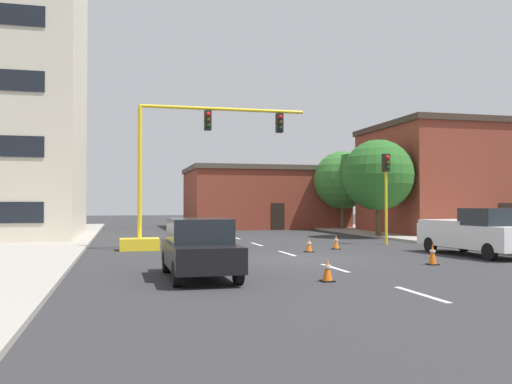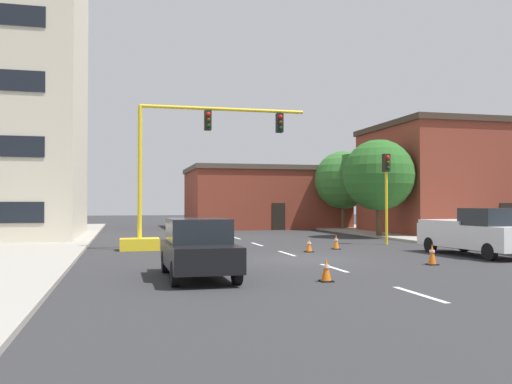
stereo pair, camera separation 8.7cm
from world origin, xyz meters
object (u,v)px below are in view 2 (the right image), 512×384
traffic_signal_gantry (164,202)px  sedan_black_near_left (198,248)px  pickup_truck_white (477,232)px  traffic_light_pole_right (386,178)px  traffic_cone_roadside_b (326,270)px  traffic_cone_roadside_d (336,242)px  traffic_cone_roadside_a (309,245)px  tree_right_far (343,180)px  traffic_cone_roadside_c (432,254)px  tree_right_mid (379,175)px

traffic_signal_gantry → sedan_black_near_left: (0.27, -10.12, -1.35)m
pickup_truck_white → traffic_light_pole_right: bearing=96.6°
traffic_cone_roadside_b → traffic_cone_roadside_d: 10.92m
traffic_cone_roadside_a → traffic_cone_roadside_b: size_ratio=0.96×
traffic_cone_roadside_a → tree_right_far: bearing=63.2°
sedan_black_near_left → traffic_cone_roadside_d: bearing=47.6°
traffic_light_pole_right → pickup_truck_white: size_ratio=0.87×
traffic_cone_roadside_a → traffic_cone_roadside_c: traffic_cone_roadside_c is taller
pickup_truck_white → traffic_cone_roadside_c: 4.48m
tree_right_far → traffic_cone_roadside_b: bearing=-113.5°
traffic_light_pole_right → traffic_cone_roadside_b: bearing=-123.4°
traffic_cone_roadside_d → tree_right_mid: bearing=51.9°
traffic_cone_roadside_c → tree_right_mid: bearing=70.7°
traffic_light_pole_right → tree_right_far: 15.91m
traffic_light_pole_right → traffic_cone_roadside_c: bearing=-107.5°
tree_right_far → traffic_cone_roadside_c: size_ratio=8.47×
traffic_signal_gantry → tree_right_mid: 15.18m
sedan_black_near_left → traffic_cone_roadside_b: size_ratio=6.84×
traffic_cone_roadside_c → traffic_cone_roadside_b: bearing=-149.5°
sedan_black_near_left → traffic_cone_roadside_b: 3.78m
traffic_signal_gantry → traffic_cone_roadside_d: traffic_signal_gantry is taller
pickup_truck_white → traffic_cone_roadside_d: (-4.46, 4.45, -0.63)m
tree_right_mid → traffic_cone_roadside_b: size_ratio=9.44×
traffic_signal_gantry → pickup_truck_white: (12.42, -6.14, -1.26)m
traffic_cone_roadside_d → pickup_truck_white: bearing=-44.9°
tree_right_far → pickup_truck_white: size_ratio=1.16×
traffic_cone_roadside_c → traffic_cone_roadside_a: bearing=113.7°
tree_right_far → pickup_truck_white: bearing=-98.4°
tree_right_mid → pickup_truck_white: bearing=-97.0°
tree_right_mid → sedan_black_near_left: tree_right_mid is taller
tree_right_far → traffic_cone_roadside_d: 19.48m
traffic_signal_gantry → tree_right_mid: traffic_signal_gantry is taller
tree_right_mid → traffic_cone_roadside_c: (-5.11, -14.55, -3.59)m
traffic_light_pole_right → traffic_cone_roadside_c: traffic_light_pole_right is taller
traffic_signal_gantry → traffic_cone_roadside_a: size_ratio=14.07×
traffic_signal_gantry → traffic_light_pole_right: (11.66, 0.42, 1.30)m
traffic_cone_roadside_b → tree_right_mid: bearing=59.8°
sedan_black_near_left → traffic_cone_roadside_a: size_ratio=7.15×
tree_right_mid → traffic_cone_roadside_b: (-10.25, -17.58, -3.64)m
traffic_cone_roadside_a → traffic_cone_roadside_b: traffic_cone_roadside_b is taller
traffic_signal_gantry → traffic_cone_roadside_c: bearing=-44.7°
pickup_truck_white → sedan_black_near_left: bearing=-161.9°
tree_right_mid → traffic_cone_roadside_d: (-5.93, -7.55, -3.62)m
tree_right_far → sedan_black_near_left: 30.32m
traffic_light_pole_right → traffic_cone_roadside_a: traffic_light_pole_right is taller
traffic_cone_roadside_b → traffic_cone_roadside_a: bearing=73.9°
traffic_cone_roadside_a → traffic_cone_roadside_b: 9.26m
traffic_light_pole_right → traffic_cone_roadside_b: 14.90m
traffic_cone_roadside_d → traffic_light_pole_right: bearing=29.7°
pickup_truck_white → traffic_cone_roadside_a: 7.06m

